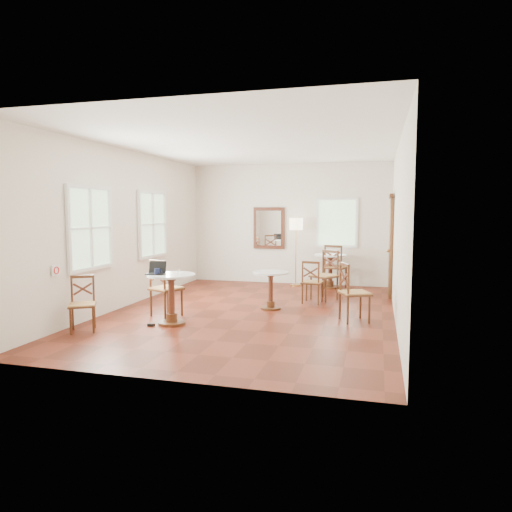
{
  "coord_description": "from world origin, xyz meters",
  "views": [
    {
      "loc": [
        2.19,
        -7.94,
        1.84
      ],
      "look_at": [
        0.0,
        0.3,
        1.0
      ],
      "focal_mm": 32.31,
      "sensor_mm": 36.0,
      "label": 1
    }
  ],
  "objects_px": {
    "cafe_table_mid": "(271,286)",
    "power_adapter": "(151,325)",
    "floor_lamp": "(296,229)",
    "water_glass": "(179,272)",
    "cafe_table_near": "(171,293)",
    "navy_mug": "(157,272)",
    "chair_mid_a": "(312,282)",
    "laptop": "(156,271)",
    "chair_back_b": "(325,275)",
    "chair_back_a": "(335,267)",
    "mouse": "(161,274)",
    "cafe_table_back": "(330,267)",
    "chair_near_b": "(82,304)",
    "chair_near_a": "(165,288)",
    "chair_mid_b": "(353,292)"
  },
  "relations": [
    {
      "from": "cafe_table_back",
      "to": "cafe_table_mid",
      "type": "bearing_deg",
      "value": -107.39
    },
    {
      "from": "cafe_table_mid",
      "to": "power_adapter",
      "type": "xyz_separation_m",
      "value": [
        -1.55,
        -1.75,
        -0.42
      ]
    },
    {
      "from": "cafe_table_near",
      "to": "chair_back_a",
      "type": "relative_size",
      "value": 0.78
    },
    {
      "from": "cafe_table_near",
      "to": "laptop",
      "type": "relative_size",
      "value": 2.66
    },
    {
      "from": "chair_near_a",
      "to": "laptop",
      "type": "distance_m",
      "value": 0.68
    },
    {
      "from": "chair_near_b",
      "to": "water_glass",
      "type": "distance_m",
      "value": 1.54
    },
    {
      "from": "chair_mid_a",
      "to": "navy_mug",
      "type": "bearing_deg",
      "value": 54.47
    },
    {
      "from": "floor_lamp",
      "to": "chair_mid_b",
      "type": "bearing_deg",
      "value": -65.25
    },
    {
      "from": "chair_mid_a",
      "to": "floor_lamp",
      "type": "xyz_separation_m",
      "value": [
        -0.69,
        2.04,
        0.98
      ]
    },
    {
      "from": "chair_back_b",
      "to": "laptop",
      "type": "distance_m",
      "value": 3.71
    },
    {
      "from": "cafe_table_near",
      "to": "chair_near_a",
      "type": "relative_size",
      "value": 0.82
    },
    {
      "from": "chair_mid_b",
      "to": "water_glass",
      "type": "bearing_deg",
      "value": 86.64
    },
    {
      "from": "navy_mug",
      "to": "chair_near_b",
      "type": "bearing_deg",
      "value": -148.29
    },
    {
      "from": "cafe_table_mid",
      "to": "chair_back_a",
      "type": "xyz_separation_m",
      "value": [
        0.96,
        2.6,
        0.09
      ]
    },
    {
      "from": "chair_near_a",
      "to": "chair_mid_a",
      "type": "xyz_separation_m",
      "value": [
        2.32,
        1.81,
        -0.07
      ]
    },
    {
      "from": "chair_mid_b",
      "to": "mouse",
      "type": "relative_size",
      "value": 11.83
    },
    {
      "from": "laptop",
      "to": "navy_mug",
      "type": "bearing_deg",
      "value": -61.9
    },
    {
      "from": "chair_back_a",
      "to": "navy_mug",
      "type": "xyz_separation_m",
      "value": [
        -2.42,
        -4.28,
        0.35
      ]
    },
    {
      "from": "navy_mug",
      "to": "power_adapter",
      "type": "bearing_deg",
      "value": -140.37
    },
    {
      "from": "chair_near_a",
      "to": "chair_mid_a",
      "type": "relative_size",
      "value": 1.17
    },
    {
      "from": "cafe_table_back",
      "to": "chair_back_a",
      "type": "xyz_separation_m",
      "value": [
        0.12,
        -0.07,
        0.02
      ]
    },
    {
      "from": "cafe_table_mid",
      "to": "chair_back_b",
      "type": "height_order",
      "value": "chair_back_b"
    },
    {
      "from": "power_adapter",
      "to": "cafe_table_mid",
      "type": "bearing_deg",
      "value": 48.42
    },
    {
      "from": "chair_mid_a",
      "to": "water_glass",
      "type": "relative_size",
      "value": 9.35
    },
    {
      "from": "chair_back_b",
      "to": "chair_back_a",
      "type": "bearing_deg",
      "value": 119.14
    },
    {
      "from": "chair_mid_a",
      "to": "chair_back_a",
      "type": "height_order",
      "value": "chair_back_a"
    },
    {
      "from": "floor_lamp",
      "to": "water_glass",
      "type": "relative_size",
      "value": 18.17
    },
    {
      "from": "floor_lamp",
      "to": "navy_mug",
      "type": "xyz_separation_m",
      "value": [
        -1.44,
        -4.48,
        -0.53
      ]
    },
    {
      "from": "chair_back_a",
      "to": "power_adapter",
      "type": "relative_size",
      "value": 9.83
    },
    {
      "from": "cafe_table_near",
      "to": "navy_mug",
      "type": "bearing_deg",
      "value": -141.97
    },
    {
      "from": "cafe_table_mid",
      "to": "power_adapter",
      "type": "relative_size",
      "value": 6.61
    },
    {
      "from": "cafe_table_back",
      "to": "chair_mid_a",
      "type": "distance_m",
      "value": 1.92
    },
    {
      "from": "chair_near_b",
      "to": "chair_back_a",
      "type": "relative_size",
      "value": 0.81
    },
    {
      "from": "cafe_table_mid",
      "to": "chair_mid_a",
      "type": "distance_m",
      "value": 1.01
    },
    {
      "from": "mouse",
      "to": "cafe_table_near",
      "type": "bearing_deg",
      "value": 53.37
    },
    {
      "from": "floor_lamp",
      "to": "water_glass",
      "type": "height_order",
      "value": "floor_lamp"
    },
    {
      "from": "chair_back_b",
      "to": "power_adapter",
      "type": "distance_m",
      "value": 3.87
    },
    {
      "from": "cafe_table_mid",
      "to": "chair_mid_b",
      "type": "xyz_separation_m",
      "value": [
        1.54,
        -0.59,
        0.05
      ]
    },
    {
      "from": "cafe_table_near",
      "to": "cafe_table_back",
      "type": "xyz_separation_m",
      "value": [
        2.13,
        4.21,
        -0.01
      ]
    },
    {
      "from": "chair_mid_a",
      "to": "floor_lamp",
      "type": "distance_m",
      "value": 2.37
    },
    {
      "from": "cafe_table_near",
      "to": "navy_mug",
      "type": "relative_size",
      "value": 6.37
    },
    {
      "from": "cafe_table_mid",
      "to": "chair_near_b",
      "type": "distance_m",
      "value": 3.33
    },
    {
      "from": "chair_near_a",
      "to": "floor_lamp",
      "type": "height_order",
      "value": "floor_lamp"
    },
    {
      "from": "navy_mug",
      "to": "chair_mid_a",
      "type": "bearing_deg",
      "value": 48.83
    },
    {
      "from": "floor_lamp",
      "to": "navy_mug",
      "type": "distance_m",
      "value": 4.74
    },
    {
      "from": "chair_mid_a",
      "to": "laptop",
      "type": "relative_size",
      "value": 2.77
    },
    {
      "from": "cafe_table_near",
      "to": "chair_near_a",
      "type": "distance_m",
      "value": 0.61
    },
    {
      "from": "navy_mug",
      "to": "power_adapter",
      "type": "distance_m",
      "value": 0.86
    },
    {
      "from": "cafe_table_back",
      "to": "mouse",
      "type": "bearing_deg",
      "value": -117.18
    },
    {
      "from": "cafe_table_back",
      "to": "chair_mid_b",
      "type": "distance_m",
      "value": 3.33
    }
  ]
}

